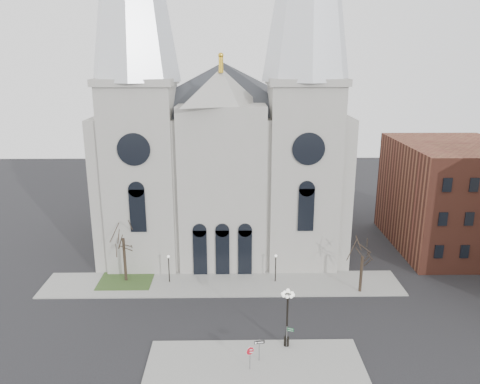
{
  "coord_description": "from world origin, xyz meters",
  "views": [
    {
      "loc": [
        1.22,
        -36.66,
        24.55
      ],
      "look_at": [
        1.94,
        8.0,
        11.7
      ],
      "focal_mm": 35.0,
      "sensor_mm": 36.0,
      "label": 1
    }
  ],
  "objects_px": {
    "one_way_sign": "(259,346)",
    "street_name_sign": "(288,335)",
    "globe_lamp": "(287,310)",
    "stop_sign": "(250,353)"
  },
  "relations": [
    {
      "from": "globe_lamp",
      "to": "street_name_sign",
      "type": "relative_size",
      "value": 2.75
    },
    {
      "from": "globe_lamp",
      "to": "one_way_sign",
      "type": "xyz_separation_m",
      "value": [
        -2.52,
        -2.08,
        -2.12
      ]
    },
    {
      "from": "stop_sign",
      "to": "globe_lamp",
      "type": "relative_size",
      "value": 0.38
    },
    {
      "from": "stop_sign",
      "to": "street_name_sign",
      "type": "bearing_deg",
      "value": 34.92
    },
    {
      "from": "globe_lamp",
      "to": "one_way_sign",
      "type": "distance_m",
      "value": 3.89
    },
    {
      "from": "one_way_sign",
      "to": "globe_lamp",
      "type": "bearing_deg",
      "value": 31.21
    },
    {
      "from": "globe_lamp",
      "to": "street_name_sign",
      "type": "xyz_separation_m",
      "value": [
        0.06,
        -0.22,
        -2.28
      ]
    },
    {
      "from": "globe_lamp",
      "to": "street_name_sign",
      "type": "bearing_deg",
      "value": -74.46
    },
    {
      "from": "one_way_sign",
      "to": "street_name_sign",
      "type": "height_order",
      "value": "street_name_sign"
    },
    {
      "from": "one_way_sign",
      "to": "street_name_sign",
      "type": "xyz_separation_m",
      "value": [
        2.58,
        1.86,
        -0.16
      ]
    }
  ]
}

